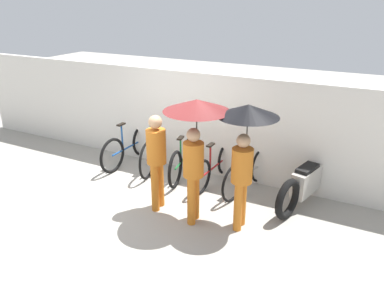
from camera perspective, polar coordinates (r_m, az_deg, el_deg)
name	(u,v)px	position (r m, az deg, el deg)	size (l,w,h in m)	color
ground_plane	(140,211)	(6.46, -7.91, -10.13)	(30.00, 30.00, 0.00)	#9E998E
back_wall	(193,122)	(7.55, 0.08, 3.34)	(11.74, 0.12, 2.03)	silver
parked_bicycle_0	(129,146)	(8.14, -9.65, -0.37)	(0.44, 1.79, 1.03)	black
parked_bicycle_1	(156,150)	(7.81, -5.46, -0.98)	(0.50, 1.71, 1.07)	black
parked_bicycle_2	(184,158)	(7.46, -1.28, -2.17)	(0.49, 1.71, 1.10)	black
parked_bicycle_3	(214,166)	(7.20, 3.45, -3.36)	(0.44, 1.66, 0.97)	black
parked_bicycle_4	(248,172)	(6.96, 8.50, -4.25)	(0.50, 1.66, 1.10)	black
pedestrian_leading	(156,156)	(6.10, -5.43, -1.80)	(0.32, 0.32, 1.65)	#C66B1E
pedestrian_center	(196,127)	(5.56, 0.56, 2.61)	(1.02, 1.02, 1.98)	#C66B1E
pedestrian_trailing	(246,136)	(5.47, 8.18, 1.28)	(0.91, 0.91, 1.95)	#C66B1E
motorcycle	(306,183)	(6.74, 16.93, -5.73)	(0.74, 1.92, 0.91)	black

